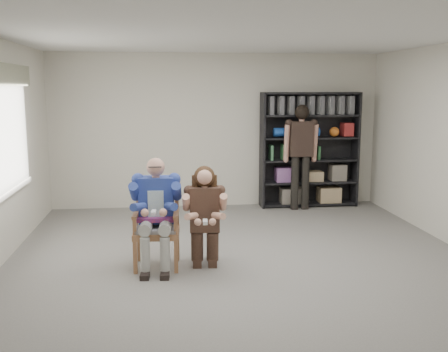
{
  "coord_description": "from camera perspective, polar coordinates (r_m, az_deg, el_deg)",
  "views": [
    {
      "loc": [
        -0.99,
        -6.05,
        2.19
      ],
      "look_at": [
        -0.2,
        0.6,
        1.05
      ],
      "focal_mm": 42.0,
      "sensor_mm": 36.0,
      "label": 1
    }
  ],
  "objects": [
    {
      "name": "kneeling_woman",
      "position": [
        6.34,
        -2.11,
        -4.65
      ],
      "size": [
        0.58,
        0.87,
        1.25
      ],
      "primitive_type": null,
      "rotation": [
        0.0,
        0.0,
        -0.06
      ],
      "color": "#3C241D",
      "rests_on": "floor"
    },
    {
      "name": "standing_man",
      "position": [
        9.47,
        8.35,
        1.95
      ],
      "size": [
        0.58,
        0.33,
        1.87
      ],
      "primitive_type": null,
      "rotation": [
        0.0,
        0.0,
        -0.02
      ],
      "color": "black",
      "rests_on": "floor"
    },
    {
      "name": "room_shell",
      "position": [
        6.18,
        2.5,
        2.31
      ],
      "size": [
        6.0,
        7.0,
        2.8
      ],
      "primitive_type": null,
      "color": "silver",
      "rests_on": "ground"
    },
    {
      "name": "window_left",
      "position": [
        7.34,
        -22.31,
        4.57
      ],
      "size": [
        0.16,
        2.0,
        1.75
      ],
      "primitive_type": null,
      "color": "white",
      "rests_on": "room_shell"
    },
    {
      "name": "floor",
      "position": [
        6.51,
        2.4,
        -10.01
      ],
      "size": [
        6.0,
        7.0,
        0.01
      ],
      "primitive_type": "cube",
      "color": "slate",
      "rests_on": "ground"
    },
    {
      "name": "seated_man",
      "position": [
        6.42,
        -7.38,
        -4.0
      ],
      "size": [
        0.64,
        0.85,
        1.36
      ],
      "primitive_type": null,
      "rotation": [
        0.0,
        0.0,
        -0.06
      ],
      "color": "navy",
      "rests_on": "floor"
    },
    {
      "name": "bookshelf",
      "position": [
        9.78,
        9.27,
        2.83
      ],
      "size": [
        1.8,
        0.38,
        2.1
      ],
      "primitive_type": null,
      "color": "black",
      "rests_on": "floor"
    },
    {
      "name": "armchair",
      "position": [
        6.46,
        -7.35,
        -5.36
      ],
      "size": [
        0.65,
        0.63,
        1.05
      ],
      "primitive_type": null,
      "rotation": [
        0.0,
        0.0,
        -0.06
      ],
      "color": "#9C653F",
      "rests_on": "floor"
    }
  ]
}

